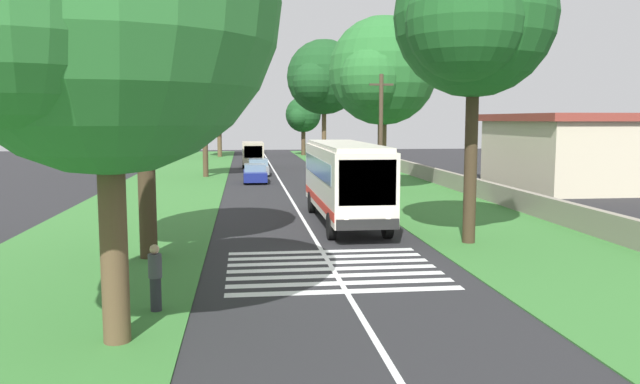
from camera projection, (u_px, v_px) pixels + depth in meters
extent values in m
plane|color=#262628|center=(328.00, 262.00, 21.26)|extent=(160.00, 160.00, 0.00)
cube|color=#387533|center=(148.00, 206.00, 35.07)|extent=(120.00, 8.00, 0.04)
cube|color=#387533|center=(432.00, 201.00, 37.03)|extent=(120.00, 8.00, 0.04)
cube|color=silver|center=(294.00, 203.00, 36.05)|extent=(110.00, 0.16, 0.01)
cube|color=silver|center=(344.00, 178.00, 28.97)|extent=(11.00, 2.50, 2.90)
cube|color=slate|center=(343.00, 167.00, 29.20)|extent=(9.68, 2.54, 0.85)
cube|color=slate|center=(367.00, 183.00, 23.54)|extent=(0.08, 2.20, 1.74)
cube|color=red|center=(344.00, 200.00, 29.08)|extent=(10.78, 2.53, 0.36)
cube|color=silver|center=(345.00, 145.00, 28.79)|extent=(10.56, 2.30, 0.18)
cube|color=black|center=(368.00, 225.00, 23.61)|extent=(0.16, 2.40, 0.40)
sphere|color=#F2EDCC|center=(346.00, 221.00, 23.55)|extent=(0.24, 0.24, 0.24)
sphere|color=#F2EDCC|center=(388.00, 221.00, 23.75)|extent=(0.24, 0.24, 0.24)
cylinder|color=black|center=(331.00, 226.00, 25.16)|extent=(1.10, 0.32, 1.10)
cylinder|color=black|center=(312.00, 202.00, 32.46)|extent=(1.10, 0.32, 1.10)
cylinder|color=black|center=(387.00, 225.00, 25.44)|extent=(1.10, 0.32, 1.10)
cylinder|color=black|center=(355.00, 201.00, 32.73)|extent=(1.10, 0.32, 1.10)
cube|color=silver|center=(346.00, 291.00, 17.60)|extent=(0.45, 6.80, 0.01)
cube|color=silver|center=(341.00, 283.00, 18.49)|extent=(0.45, 6.80, 0.01)
cube|color=silver|center=(337.00, 276.00, 19.38)|extent=(0.45, 6.80, 0.01)
cube|color=silver|center=(333.00, 269.00, 20.27)|extent=(0.45, 6.80, 0.01)
cube|color=silver|center=(329.00, 263.00, 21.15)|extent=(0.45, 6.80, 0.01)
cube|color=silver|center=(325.00, 257.00, 22.04)|extent=(0.45, 6.80, 0.01)
cube|color=silver|center=(322.00, 251.00, 22.93)|extent=(0.45, 6.80, 0.01)
cube|color=navy|center=(255.00, 176.00, 48.09)|extent=(4.30, 1.75, 0.70)
cube|color=slate|center=(255.00, 168.00, 47.92)|extent=(2.00, 1.61, 0.55)
cylinder|color=black|center=(245.00, 180.00, 46.69)|extent=(0.64, 0.22, 0.64)
cylinder|color=black|center=(245.00, 177.00, 49.35)|extent=(0.64, 0.22, 0.64)
cylinder|color=black|center=(266.00, 180.00, 46.88)|extent=(0.64, 0.22, 0.64)
cylinder|color=black|center=(265.00, 177.00, 49.54)|extent=(0.64, 0.22, 0.64)
cube|color=gray|center=(258.00, 169.00, 54.50)|extent=(4.30, 1.75, 0.70)
cube|color=slate|center=(258.00, 162.00, 54.33)|extent=(2.00, 1.61, 0.55)
cylinder|color=black|center=(249.00, 173.00, 53.10)|extent=(0.64, 0.22, 0.64)
cylinder|color=black|center=(249.00, 170.00, 55.76)|extent=(0.64, 0.22, 0.64)
cylinder|color=black|center=(268.00, 173.00, 53.28)|extent=(0.64, 0.22, 0.64)
cylinder|color=black|center=(267.00, 170.00, 55.95)|extent=(0.64, 0.22, 0.64)
cube|color=#BFB299|center=(253.00, 152.00, 63.69)|extent=(6.00, 2.10, 2.10)
cube|color=slate|center=(253.00, 149.00, 63.84)|extent=(5.04, 2.13, 0.70)
cube|color=slate|center=(253.00, 152.00, 60.74)|extent=(0.06, 1.76, 1.18)
cylinder|color=black|center=(244.00, 165.00, 61.83)|extent=(0.76, 0.24, 0.76)
cylinder|color=black|center=(244.00, 162.00, 65.58)|extent=(0.76, 0.24, 0.76)
cylinder|color=black|center=(263.00, 165.00, 62.06)|extent=(0.76, 0.24, 0.76)
cylinder|color=black|center=(262.00, 162.00, 65.80)|extent=(0.76, 0.24, 0.76)
cylinder|color=#3D2D1E|center=(146.00, 165.00, 21.39)|extent=(0.60, 0.60, 6.47)
sphere|color=#337A38|center=(141.00, 14.00, 20.81)|extent=(6.46, 6.46, 6.46)
sphere|color=#337A38|center=(150.00, 37.00, 22.78)|extent=(4.11, 4.11, 4.11)
sphere|color=#337A38|center=(101.00, 21.00, 19.16)|extent=(4.57, 4.57, 4.57)
cylinder|color=brown|center=(219.00, 131.00, 80.56)|extent=(0.57, 0.57, 6.73)
sphere|color=#19471E|center=(219.00, 88.00, 79.94)|extent=(7.38, 7.38, 7.38)
sphere|color=#19471E|center=(219.00, 93.00, 82.19)|extent=(5.01, 5.01, 5.01)
sphere|color=#19471E|center=(209.00, 92.00, 78.05)|extent=(5.53, 5.53, 5.53)
cylinder|color=brown|center=(113.00, 222.00, 13.23)|extent=(0.58, 0.58, 5.23)
sphere|color=#337A38|center=(125.00, 39.00, 14.90)|extent=(4.24, 4.24, 4.24)
sphere|color=#337A38|center=(18.00, 9.00, 10.85)|extent=(4.22, 4.22, 4.22)
cylinder|color=#4C3826|center=(205.00, 143.00, 52.26)|extent=(0.45, 0.45, 5.59)
sphere|color=#286B2D|center=(204.00, 93.00, 51.78)|extent=(5.01, 5.01, 5.01)
sphere|color=#286B2D|center=(205.00, 98.00, 53.30)|extent=(2.85, 2.85, 2.85)
sphere|color=#286B2D|center=(194.00, 97.00, 50.50)|extent=(2.86, 2.86, 2.86)
cylinder|color=brown|center=(324.00, 133.00, 61.47)|extent=(0.44, 0.44, 6.89)
sphere|color=#19471E|center=(324.00, 77.00, 60.85)|extent=(7.25, 7.25, 7.25)
sphere|color=#19471E|center=(321.00, 84.00, 63.05)|extent=(5.07, 5.07, 5.07)
sphere|color=#19471E|center=(315.00, 81.00, 58.99)|extent=(4.18, 4.18, 4.18)
cylinder|color=#3D2D1E|center=(471.00, 153.00, 24.03)|extent=(0.49, 0.49, 6.96)
sphere|color=#1E5623|center=(475.00, 16.00, 23.43)|extent=(6.07, 6.07, 6.07)
sphere|color=#1E5623|center=(458.00, 35.00, 25.28)|extent=(3.63, 3.63, 3.63)
sphere|color=#1E5623|center=(465.00, 22.00, 21.88)|extent=(4.18, 4.18, 4.18)
cylinder|color=#4C3826|center=(303.00, 140.00, 84.25)|extent=(0.57, 0.57, 4.15)
sphere|color=#19471E|center=(303.00, 114.00, 83.86)|extent=(4.76, 4.76, 4.76)
sphere|color=#19471E|center=(302.00, 117.00, 85.31)|extent=(3.01, 3.01, 3.01)
sphere|color=#19471E|center=(299.00, 117.00, 82.65)|extent=(2.73, 2.73, 2.73)
cylinder|color=brown|center=(382.00, 146.00, 41.62)|extent=(0.59, 0.59, 6.00)
sphere|color=#286B2D|center=(383.00, 71.00, 41.05)|extent=(7.10, 7.10, 7.10)
sphere|color=#286B2D|center=(376.00, 81.00, 43.21)|extent=(4.63, 4.63, 4.63)
sphere|color=#286B2D|center=(372.00, 77.00, 39.23)|extent=(4.12, 4.12, 4.12)
cylinder|color=#473828|center=(381.00, 138.00, 36.23)|extent=(0.24, 0.24, 7.37)
cube|color=#3D3326|center=(381.00, 85.00, 35.88)|extent=(0.12, 1.40, 0.12)
cube|color=gray|center=(459.00, 182.00, 42.30)|extent=(70.00, 0.40, 1.10)
cube|color=beige|center=(569.00, 155.00, 44.14)|extent=(11.93, 8.17, 4.70)
cube|color=brown|center=(570.00, 117.00, 43.84)|extent=(12.53, 8.77, 0.52)
cylinder|color=#26262D|center=(156.00, 294.00, 15.66)|extent=(0.28, 0.28, 0.85)
cylinder|color=#3F3F47|center=(155.00, 266.00, 15.58)|extent=(0.34, 0.34, 0.60)
sphere|color=tan|center=(154.00, 249.00, 15.53)|extent=(0.24, 0.24, 0.24)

